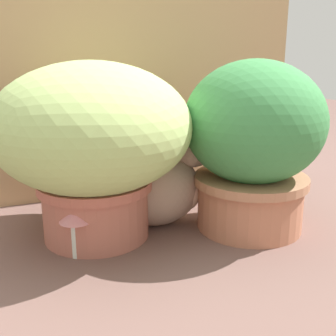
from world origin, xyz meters
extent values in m
plane|color=brown|center=(0.00, 0.00, 0.00)|extent=(6.00, 6.00, 0.00)
cube|color=tan|center=(0.11, 0.47, 0.35)|extent=(1.30, 0.03, 0.70)
cylinder|color=#B46653|center=(-0.08, 0.12, 0.08)|extent=(0.28, 0.28, 0.16)
cylinder|color=#B76351|center=(-0.08, 0.12, 0.15)|extent=(0.30, 0.30, 0.02)
ellipsoid|color=#ACCA73|center=(-0.08, 0.12, 0.30)|extent=(0.52, 0.52, 0.34)
cylinder|color=#B87153|center=(0.34, 0.01, 0.08)|extent=(0.29, 0.29, 0.15)
cylinder|color=#B27857|center=(0.34, 0.01, 0.14)|extent=(0.32, 0.32, 0.02)
ellipsoid|color=#3D8948|center=(0.34, 0.01, 0.31)|extent=(0.38, 0.38, 0.33)
ellipsoid|color=tan|center=(0.10, 0.13, 0.11)|extent=(0.29, 0.23, 0.22)
ellipsoid|color=beige|center=(0.19, 0.11, 0.10)|extent=(0.09, 0.11, 0.11)
sphere|color=tan|center=(0.21, 0.11, 0.23)|extent=(0.13, 0.13, 0.11)
cone|color=tan|center=(0.21, 0.14, 0.29)|extent=(0.04, 0.04, 0.04)
cone|color=tan|center=(0.20, 0.08, 0.29)|extent=(0.04, 0.04, 0.04)
cylinder|color=tan|center=(0.00, 0.20, 0.02)|extent=(0.19, 0.08, 0.07)
cylinder|color=silver|center=(-0.08, 0.05, 0.05)|extent=(0.04, 0.04, 0.10)
cone|color=red|center=(-0.08, 0.05, 0.12)|extent=(0.12, 0.12, 0.05)
cylinder|color=silver|center=(-0.15, 0.02, 0.05)|extent=(0.04, 0.04, 0.09)
cone|color=pink|center=(-0.15, 0.02, 0.11)|extent=(0.08, 0.08, 0.04)
camera|label=1|loc=(-0.30, -0.94, 0.49)|focal=44.72mm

